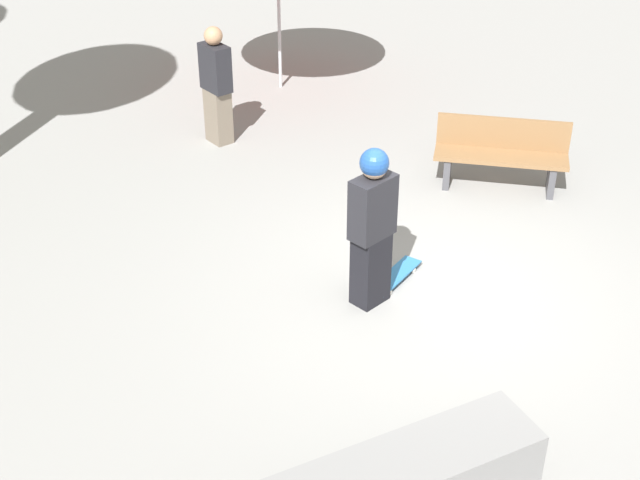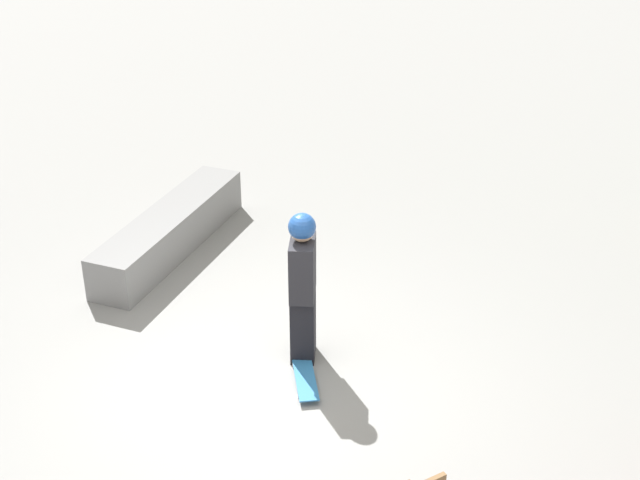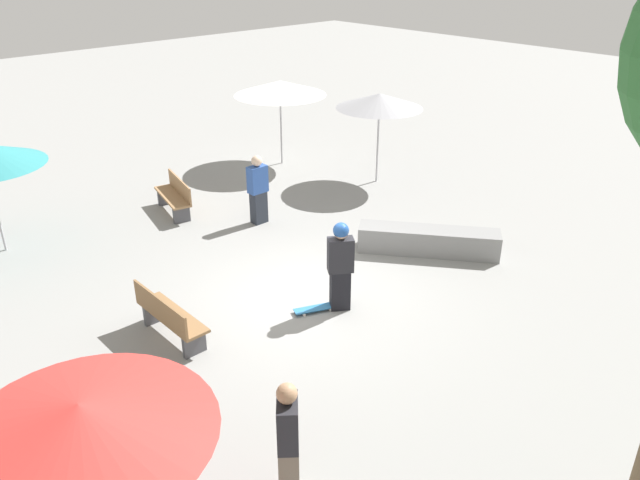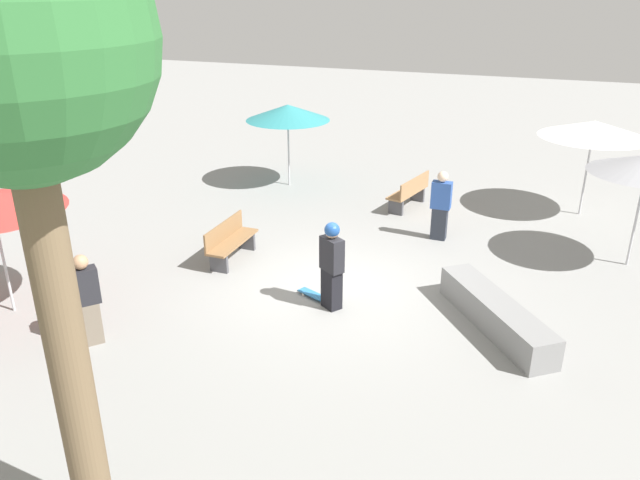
{
  "view_description": "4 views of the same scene",
  "coord_description": "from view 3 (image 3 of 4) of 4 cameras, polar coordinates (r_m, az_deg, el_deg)",
  "views": [
    {
      "loc": [
        -0.23,
        7.49,
        5.19
      ],
      "look_at": [
        1.07,
        0.45,
        0.8
      ],
      "focal_mm": 50.0,
      "sensor_mm": 36.0,
      "label": 1
    },
    {
      "loc": [
        -3.24,
        -6.49,
        5.53
      ],
      "look_at": [
        1.15,
        0.77,
        0.99
      ],
      "focal_mm": 50.0,
      "sensor_mm": 36.0,
      "label": 2
    },
    {
      "loc": [
        7.34,
        -6.59,
        6.03
      ],
      "look_at": [
        0.01,
        0.29,
        1.12
      ],
      "focal_mm": 35.0,
      "sensor_mm": 36.0,
      "label": 3
    },
    {
      "loc": [
        10.19,
        3.51,
        5.65
      ],
      "look_at": [
        0.55,
        -0.03,
        1.29
      ],
      "focal_mm": 35.0,
      "sensor_mm": 36.0,
      "label": 4
    }
  ],
  "objects": [
    {
      "name": "bench_near",
      "position": [
        15.37,
        -13.13,
        3.93
      ],
      "size": [
        1.66,
        0.81,
        0.85
      ],
      "rotation": [
        0.0,
        0.0,
        2.9
      ],
      "color": "#47474C",
      "rests_on": "ground_plane"
    },
    {
      "name": "skateboard",
      "position": [
        11.18,
        -0.37,
        -6.26
      ],
      "size": [
        0.51,
        0.81,
        0.07
      ],
      "rotation": [
        0.0,
        0.0,
        4.3
      ],
      "color": "teal",
      "rests_on": "ground_plane"
    },
    {
      "name": "ground_plane",
      "position": [
        11.56,
        -1.06,
        -5.41
      ],
      "size": [
        60.0,
        60.0,
        0.0
      ],
      "primitive_type": "plane",
      "color": "gray"
    },
    {
      "name": "bystander_far",
      "position": [
        7.56,
        -2.93,
        -17.8
      ],
      "size": [
        0.49,
        0.47,
        1.6
      ],
      "rotation": [
        0.0,
        0.0,
        5.57
      ],
      "color": "#726656",
      "rests_on": "ground_plane"
    },
    {
      "name": "bystander_watching",
      "position": [
        14.36,
        -5.69,
        4.59
      ],
      "size": [
        0.25,
        0.45,
        1.63
      ],
      "rotation": [
        0.0,
        0.0,
        1.56
      ],
      "color": "#282D38",
      "rests_on": "ground_plane"
    },
    {
      "name": "concrete_ledge",
      "position": [
        13.29,
        9.88,
        -0.07
      ],
      "size": [
        2.68,
        2.23,
        0.54
      ],
      "rotation": [
        0.0,
        0.0,
        0.65
      ],
      "color": "gray",
      "rests_on": "ground_plane"
    },
    {
      "name": "shade_umbrella_grey",
      "position": [
        16.55,
        5.46,
        12.55
      ],
      "size": [
        2.27,
        2.27,
        2.4
      ],
      "color": "#B7B7BC",
      "rests_on": "ground_plane"
    },
    {
      "name": "bench_far",
      "position": [
        10.56,
        -13.64,
        -6.85
      ],
      "size": [
        1.6,
        0.45,
        0.85
      ],
      "rotation": [
        0.0,
        0.0,
        6.28
      ],
      "color": "#47474C",
      "rests_on": "ground_plane"
    },
    {
      "name": "shade_umbrella_white",
      "position": [
        17.99,
        -3.69,
        13.71
      ],
      "size": [
        2.61,
        2.61,
        2.41
      ],
      "color": "#B7B7BC",
      "rests_on": "ground_plane"
    },
    {
      "name": "skater_main",
      "position": [
        10.86,
        1.88,
        -2.15
      ],
      "size": [
        0.46,
        0.51,
        1.68
      ],
      "rotation": [
        0.0,
        0.0,
        4.11
      ],
      "color": "black",
      "rests_on": "ground_plane"
    },
    {
      "name": "shade_umbrella_red",
      "position": [
        6.2,
        -20.99,
        -15.09
      ],
      "size": [
        2.47,
        2.47,
        2.31
      ],
      "color": "#B7B7BC",
      "rests_on": "ground_plane"
    }
  ]
}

